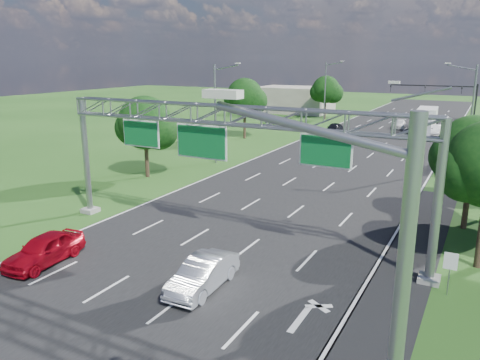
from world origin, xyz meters
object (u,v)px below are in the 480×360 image
Objects in this scene: regulatory_sign at (450,265)px; silver_sedan at (203,274)px; box_truck at (426,121)px; traffic_signal at (450,96)px; red_coupe at (44,249)px; sign_gantry at (229,126)px.

regulatory_sign is 0.45× the size of silver_sedan.
box_truck is (2.63, 56.64, 0.88)m from silver_sedan.
regulatory_sign is at bearing 23.21° from silver_sedan.
traffic_signal is 59.20m from silver_sedan.
silver_sedan is (8.93, 1.56, -0.03)m from red_coupe.
silver_sedan is at bearing -154.97° from regulatory_sign.
regulatory_sign is (12.07, -1.02, -5.38)m from sign_gantry.
traffic_signal is at bearing 83.01° from silver_sedan.
silver_sedan is (-10.23, -4.78, -0.75)m from regulatory_sign.
regulatory_sign is 54.37m from traffic_signal.
red_coupe is at bearing -133.94° from sign_gantry.
red_coupe is 1.01× the size of silver_sedan.
sign_gantry is 51.31m from box_truck.
traffic_signal is (7.15, 53.00, -1.72)m from sign_gantry.
sign_gantry reaches higher than red_coupe.
sign_gantry is at bearing 41.34° from red_coupe.
traffic_signal is 1.33× the size of box_truck.
box_truck is at bearing 74.05° from red_coupe.
traffic_signal is (-4.92, 54.02, 3.66)m from regulatory_sign.
regulatory_sign is at bearing 13.59° from red_coupe.
traffic_signal reaches higher than red_coupe.
sign_gantry reaches higher than regulatory_sign.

